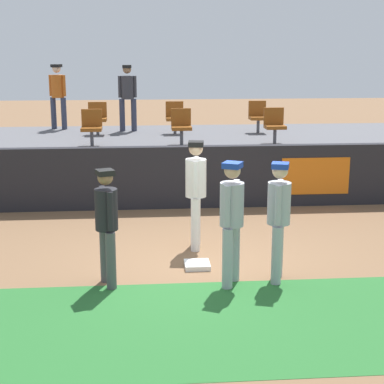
{
  "coord_description": "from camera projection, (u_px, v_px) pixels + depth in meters",
  "views": [
    {
      "loc": [
        -0.94,
        -9.46,
        3.49
      ],
      "look_at": [
        -0.08,
        0.83,
        1.0
      ],
      "focal_mm": 57.9,
      "sensor_mm": 36.0,
      "label": 1
    }
  ],
  "objects": [
    {
      "name": "ground_plane",
      "position": [
        201.0,
        263.0,
        10.06
      ],
      "size": [
        60.0,
        60.0,
        0.0
      ],
      "primitive_type": "plane",
      "color": "brown"
    },
    {
      "name": "grass_foreground_strip",
      "position": [
        218.0,
        323.0,
        7.9
      ],
      "size": [
        18.0,
        2.8,
        0.01
      ],
      "primitive_type": "cube",
      "color": "#26662B",
      "rests_on": "ground_plane"
    },
    {
      "name": "first_base",
      "position": [
        197.0,
        265.0,
        9.88
      ],
      "size": [
        0.4,
        0.4,
        0.08
      ],
      "primitive_type": "cube",
      "color": "white",
      "rests_on": "ground_plane"
    },
    {
      "name": "player_fielder_home",
      "position": [
        196.0,
        187.0,
        10.6
      ],
      "size": [
        0.4,
        0.57,
        1.88
      ],
      "rotation": [
        0.0,
        0.0,
        -1.7
      ],
      "color": "white",
      "rests_on": "ground_plane"
    },
    {
      "name": "player_runner_visitor",
      "position": [
        279.0,
        213.0,
        9.13
      ],
      "size": [
        0.43,
        0.49,
        1.8
      ],
      "rotation": [
        0.0,
        0.0,
        -1.86
      ],
      "color": "#9EA3AD",
      "rests_on": "ground_plane"
    },
    {
      "name": "player_coach_visitor",
      "position": [
        232.0,
        215.0,
        8.96
      ],
      "size": [
        0.47,
        0.47,
        1.84
      ],
      "rotation": [
        0.0,
        0.0,
        -2.04
      ],
      "color": "#9EA3AD",
      "rests_on": "ground_plane"
    },
    {
      "name": "player_umpire",
      "position": [
        107.0,
        219.0,
        8.94
      ],
      "size": [
        0.42,
        0.47,
        1.74
      ],
      "rotation": [
        0.0,
        0.0,
        -1.23
      ],
      "color": "#4C4C51",
      "rests_on": "ground_plane"
    },
    {
      "name": "field_wall",
      "position": [
        186.0,
        177.0,
        13.35
      ],
      "size": [
        18.0,
        0.26,
        1.35
      ],
      "color": "black",
      "rests_on": "ground_plane"
    },
    {
      "name": "bleacher_platform",
      "position": [
        178.0,
        160.0,
        15.86
      ],
      "size": [
        18.0,
        4.8,
        1.15
      ],
      "primitive_type": "cube",
      "color": "#59595E",
      "rests_on": "ground_plane"
    },
    {
      "name": "seat_back_center",
      "position": [
        175.0,
        116.0,
        16.26
      ],
      "size": [
        0.46,
        0.44,
        0.84
      ],
      "color": "#4C4C51",
      "rests_on": "bleacher_platform"
    },
    {
      "name": "seat_back_left",
      "position": [
        97.0,
        117.0,
        16.1
      ],
      "size": [
        0.48,
        0.44,
        0.84
      ],
      "color": "#4C4C51",
      "rests_on": "bleacher_platform"
    },
    {
      "name": "seat_front_left",
      "position": [
        92.0,
        125.0,
        14.35
      ],
      "size": [
        0.47,
        0.44,
        0.84
      ],
      "color": "#4C4C51",
      "rests_on": "bleacher_platform"
    },
    {
      "name": "seat_back_right",
      "position": [
        258.0,
        115.0,
        16.43
      ],
      "size": [
        0.46,
        0.44,
        0.84
      ],
      "color": "#4C4C51",
      "rests_on": "bleacher_platform"
    },
    {
      "name": "seat_front_center",
      "position": [
        181.0,
        125.0,
        14.52
      ],
      "size": [
        0.47,
        0.44,
        0.84
      ],
      "color": "#4C4C51",
      "rests_on": "bleacher_platform"
    },
    {
      "name": "seat_front_right",
      "position": [
        275.0,
        124.0,
        14.7
      ],
      "size": [
        0.48,
        0.44,
        0.84
      ],
      "color": "#4C4C51",
      "rests_on": "bleacher_platform"
    },
    {
      "name": "spectator_hooded",
      "position": [
        128.0,
        93.0,
        16.62
      ],
      "size": [
        0.5,
        0.34,
        1.77
      ],
      "rotation": [
        0.0,
        0.0,
        3.14
      ],
      "color": "#33384C",
      "rests_on": "bleacher_platform"
    },
    {
      "name": "spectator_capped",
      "position": [
        58.0,
        92.0,
        17.01
      ],
      "size": [
        0.47,
        0.43,
        1.77
      ],
      "rotation": [
        0.0,
        0.0,
        2.78
      ],
      "color": "#33384C",
      "rests_on": "bleacher_platform"
    }
  ]
}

